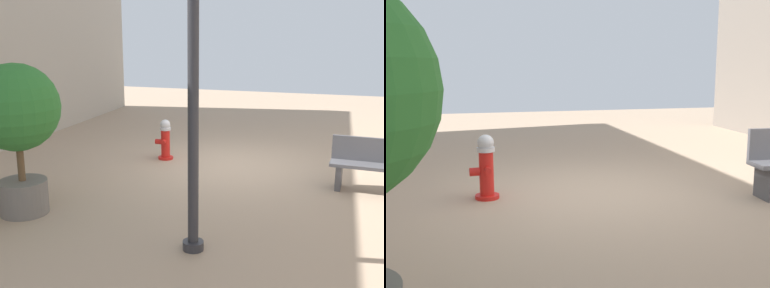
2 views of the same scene
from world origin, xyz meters
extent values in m
plane|color=tan|center=(0.00, 0.00, 0.00)|extent=(23.40, 23.40, 0.00)
cylinder|color=red|center=(1.53, -0.08, 0.03)|extent=(0.33, 0.33, 0.05)
cylinder|color=red|center=(1.53, -0.08, 0.35)|extent=(0.20, 0.20, 0.61)
cylinder|color=silver|center=(1.53, -0.08, 0.69)|extent=(0.24, 0.24, 0.06)
sphere|color=silver|center=(1.53, -0.08, 0.78)|extent=(0.22, 0.22, 0.22)
cylinder|color=red|center=(1.52, 0.06, 0.43)|extent=(0.10, 0.14, 0.09)
cylinder|color=red|center=(1.54, -0.23, 0.43)|extent=(0.10, 0.14, 0.09)
cylinder|color=red|center=(1.69, -0.07, 0.39)|extent=(0.15, 0.12, 0.11)
cube|color=#4C4C51|center=(-2.17, 0.85, 0.23)|extent=(0.13, 0.40, 0.45)
camera|label=1|loc=(-2.07, 9.53, 2.89)|focal=44.69mm
camera|label=2|loc=(1.80, 6.33, 1.84)|focal=44.12mm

